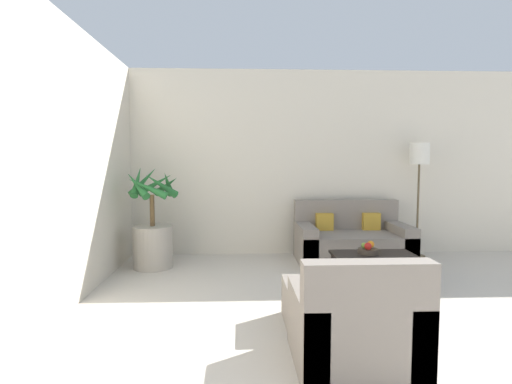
{
  "coord_description": "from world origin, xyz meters",
  "views": [
    {
      "loc": [
        -1.9,
        0.76,
        1.38
      ],
      "look_at": [
        -1.69,
        5.65,
        1.0
      ],
      "focal_mm": 28.0,
      "sensor_mm": 36.0,
      "label": 1
    }
  ],
  "objects_px": {
    "armchair": "(354,328)",
    "ottoman": "(321,301)",
    "potted_palm": "(153,233)",
    "fruit_bowl": "(368,251)",
    "apple_green": "(364,245)",
    "apple_red": "(368,246)",
    "orange_fruit": "(371,244)",
    "sofa_loveseat": "(351,242)",
    "coffee_table": "(375,259)",
    "floor_lamp": "(419,163)"
  },
  "relations": [
    {
      "from": "fruit_bowl",
      "to": "armchair",
      "type": "xyz_separation_m",
      "value": [
        -0.68,
        -1.8,
        -0.1
      ]
    },
    {
      "from": "apple_red",
      "to": "ottoman",
      "type": "xyz_separation_m",
      "value": [
        -0.73,
        -1.0,
        -0.26
      ]
    },
    {
      "from": "apple_green",
      "to": "fruit_bowl",
      "type": "bearing_deg",
      "value": -29.55
    },
    {
      "from": "floor_lamp",
      "to": "armchair",
      "type": "bearing_deg",
      "value": -120.86
    },
    {
      "from": "coffee_table",
      "to": "orange_fruit",
      "type": "distance_m",
      "value": 0.18
    },
    {
      "from": "potted_palm",
      "to": "fruit_bowl",
      "type": "bearing_deg",
      "value": -16.75
    },
    {
      "from": "apple_green",
      "to": "sofa_loveseat",
      "type": "bearing_deg",
      "value": 82.59
    },
    {
      "from": "fruit_bowl",
      "to": "orange_fruit",
      "type": "xyz_separation_m",
      "value": [
        0.04,
        0.04,
        0.07
      ]
    },
    {
      "from": "orange_fruit",
      "to": "coffee_table",
      "type": "bearing_deg",
      "value": -82.53
    },
    {
      "from": "apple_green",
      "to": "apple_red",
      "type": "bearing_deg",
      "value": -76.55
    },
    {
      "from": "sofa_loveseat",
      "to": "apple_green",
      "type": "height_order",
      "value": "sofa_loveseat"
    },
    {
      "from": "orange_fruit",
      "to": "apple_red",
      "type": "bearing_deg",
      "value": -122.97
    },
    {
      "from": "coffee_table",
      "to": "orange_fruit",
      "type": "bearing_deg",
      "value": 97.47
    },
    {
      "from": "orange_fruit",
      "to": "armchair",
      "type": "distance_m",
      "value": 1.98
    },
    {
      "from": "apple_green",
      "to": "armchair",
      "type": "bearing_deg",
      "value": -109.4
    },
    {
      "from": "fruit_bowl",
      "to": "ottoman",
      "type": "bearing_deg",
      "value": -125.53
    },
    {
      "from": "coffee_table",
      "to": "apple_green",
      "type": "xyz_separation_m",
      "value": [
        -0.09,
        0.09,
        0.13
      ]
    },
    {
      "from": "floor_lamp",
      "to": "apple_red",
      "type": "xyz_separation_m",
      "value": [
        -1.12,
        -1.23,
        -0.92
      ]
    },
    {
      "from": "floor_lamp",
      "to": "apple_green",
      "type": "xyz_separation_m",
      "value": [
        -1.14,
        -1.15,
        -0.93
      ]
    },
    {
      "from": "ottoman",
      "to": "coffee_table",
      "type": "bearing_deg",
      "value": 50.64
    },
    {
      "from": "potted_palm",
      "to": "fruit_bowl",
      "type": "distance_m",
      "value": 2.68
    },
    {
      "from": "apple_red",
      "to": "ottoman",
      "type": "bearing_deg",
      "value": -126.35
    },
    {
      "from": "sofa_loveseat",
      "to": "apple_red",
      "type": "bearing_deg",
      "value": -95.77
    },
    {
      "from": "fruit_bowl",
      "to": "ottoman",
      "type": "relative_size",
      "value": 0.36
    },
    {
      "from": "apple_green",
      "to": "floor_lamp",
      "type": "bearing_deg",
      "value": 45.43
    },
    {
      "from": "coffee_table",
      "to": "ottoman",
      "type": "bearing_deg",
      "value": -129.36
    },
    {
      "from": "floor_lamp",
      "to": "apple_red",
      "type": "relative_size",
      "value": 20.11
    },
    {
      "from": "sofa_loveseat",
      "to": "orange_fruit",
      "type": "bearing_deg",
      "value": -92.63
    },
    {
      "from": "potted_palm",
      "to": "apple_green",
      "type": "height_order",
      "value": "potted_palm"
    },
    {
      "from": "sofa_loveseat",
      "to": "orange_fruit",
      "type": "xyz_separation_m",
      "value": [
        -0.04,
        -0.92,
        0.16
      ]
    },
    {
      "from": "apple_red",
      "to": "armchair",
      "type": "xyz_separation_m",
      "value": [
        -0.66,
        -1.74,
        -0.17
      ]
    },
    {
      "from": "apple_green",
      "to": "orange_fruit",
      "type": "height_order",
      "value": "orange_fruit"
    },
    {
      "from": "armchair",
      "to": "ottoman",
      "type": "xyz_separation_m",
      "value": [
        -0.07,
        0.75,
        -0.09
      ]
    },
    {
      "from": "floor_lamp",
      "to": "armchair",
      "type": "distance_m",
      "value": 3.64
    },
    {
      "from": "potted_palm",
      "to": "apple_red",
      "type": "relative_size",
      "value": 16.39
    },
    {
      "from": "apple_red",
      "to": "orange_fruit",
      "type": "height_order",
      "value": "same"
    },
    {
      "from": "fruit_bowl",
      "to": "apple_green",
      "type": "height_order",
      "value": "apple_green"
    },
    {
      "from": "armchair",
      "to": "ottoman",
      "type": "height_order",
      "value": "armchair"
    },
    {
      "from": "potted_palm",
      "to": "orange_fruit",
      "type": "xyz_separation_m",
      "value": [
        2.61,
        -0.74,
        -0.02
      ]
    },
    {
      "from": "armchair",
      "to": "coffee_table",
      "type": "bearing_deg",
      "value": 66.99
    },
    {
      "from": "floor_lamp",
      "to": "armchair",
      "type": "xyz_separation_m",
      "value": [
        -1.78,
        -2.98,
        -1.09
      ]
    },
    {
      "from": "potted_palm",
      "to": "apple_red",
      "type": "distance_m",
      "value": 2.68
    },
    {
      "from": "sofa_loveseat",
      "to": "ottoman",
      "type": "bearing_deg",
      "value": -112.58
    },
    {
      "from": "floor_lamp",
      "to": "fruit_bowl",
      "type": "height_order",
      "value": "floor_lamp"
    },
    {
      "from": "armchair",
      "to": "orange_fruit",
      "type": "bearing_deg",
      "value": 68.56
    },
    {
      "from": "floor_lamp",
      "to": "coffee_table",
      "type": "relative_size",
      "value": 1.79
    },
    {
      "from": "apple_red",
      "to": "orange_fruit",
      "type": "relative_size",
      "value": 0.99
    },
    {
      "from": "apple_green",
      "to": "coffee_table",
      "type": "bearing_deg",
      "value": -44.74
    },
    {
      "from": "apple_red",
      "to": "coffee_table",
      "type": "bearing_deg",
      "value": -9.7
    },
    {
      "from": "potted_palm",
      "to": "ottoman",
      "type": "height_order",
      "value": "potted_palm"
    }
  ]
}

